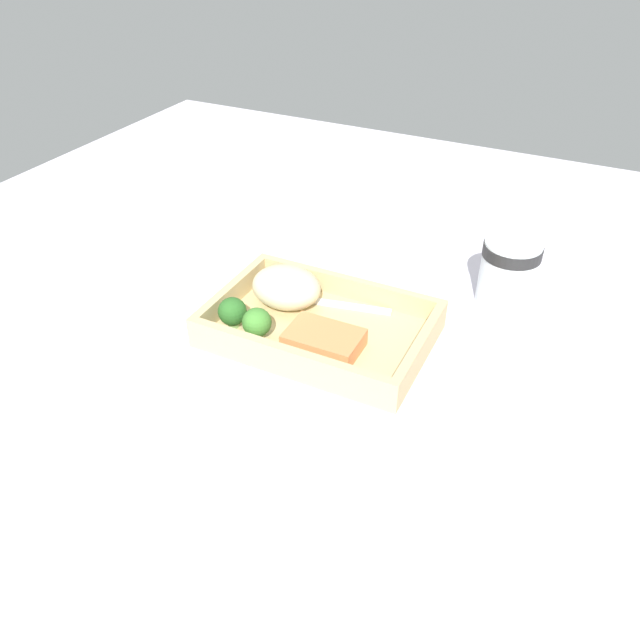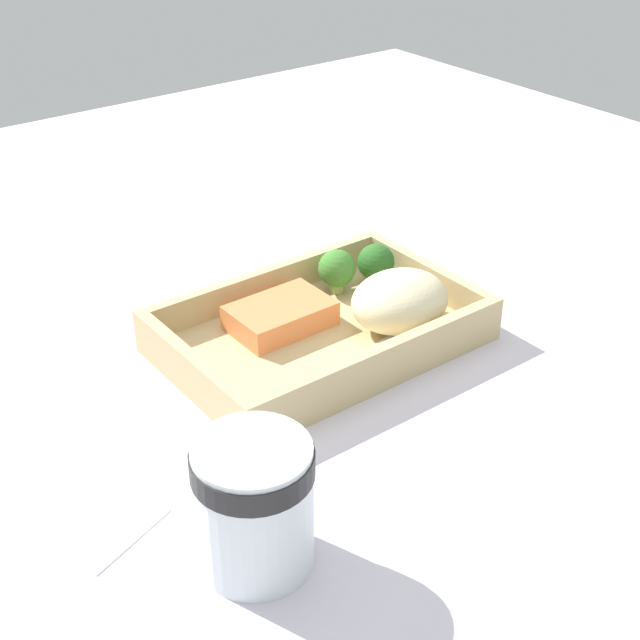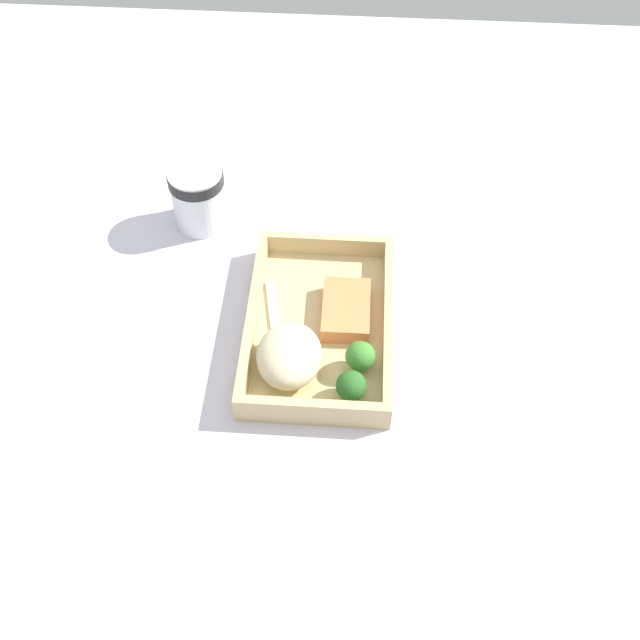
{
  "view_description": "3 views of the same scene",
  "coord_description": "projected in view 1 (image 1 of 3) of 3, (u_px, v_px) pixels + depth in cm",
  "views": [
    {
      "loc": [
        -29.38,
        59.72,
        50.59
      ],
      "look_at": [
        0.0,
        0.0,
        2.7
      ],
      "focal_mm": 35.0,
      "sensor_mm": 36.0,
      "label": 1
    },
    {
      "loc": [
        -43.15,
        -56.8,
        45.32
      ],
      "look_at": [
        0.0,
        0.0,
        2.7
      ],
      "focal_mm": 50.0,
      "sensor_mm": 36.0,
      "label": 2
    },
    {
      "loc": [
        60.69,
        4.08,
        79.9
      ],
      "look_at": [
        0.0,
        0.0,
        2.7
      ],
      "focal_mm": 42.0,
      "sensor_mm": 36.0,
      "label": 3
    }
  ],
  "objects": [
    {
      "name": "ground_plane",
      "position": [
        320.0,
        342.0,
        0.84
      ],
      "size": [
        160.0,
        160.0,
        2.0
      ],
      "primitive_type": "cube",
      "color": "silver"
    },
    {
      "name": "takeout_tray",
      "position": [
        320.0,
        333.0,
        0.83
      ],
      "size": [
        28.76,
        19.07,
        1.2
      ],
      "primitive_type": "cube",
      "color": "tan",
      "rests_on": "ground_plane"
    },
    {
      "name": "tray_rim",
      "position": [
        320.0,
        320.0,
        0.82
      ],
      "size": [
        28.76,
        19.07,
        3.12
      ],
      "color": "tan",
      "rests_on": "takeout_tray"
    },
    {
      "name": "salmon_fillet",
      "position": [
        324.0,
        340.0,
        0.79
      ],
      "size": [
        9.53,
        6.39,
        2.4
      ],
      "primitive_type": "cube",
      "rotation": [
        0.0,
        0.0,
        0.01
      ],
      "color": "#EE844D",
      "rests_on": "takeout_tray"
    },
    {
      "name": "mashed_potatoes",
      "position": [
        286.0,
        287.0,
        0.86
      ],
      "size": [
        9.85,
        8.21,
        5.45
      ],
      "primitive_type": "ellipsoid",
      "color": "beige",
      "rests_on": "takeout_tray"
    },
    {
      "name": "broccoli_floret_1",
      "position": [
        257.0,
        323.0,
        0.8
      ],
      "size": [
        3.82,
        3.82,
        4.59
      ],
      "color": "#8AA560",
      "rests_on": "takeout_tray"
    },
    {
      "name": "broccoli_floret_2",
      "position": [
        232.0,
        312.0,
        0.82
      ],
      "size": [
        3.82,
        3.82,
        4.34
      ],
      "color": "#85AF65",
      "rests_on": "takeout_tray"
    },
    {
      "name": "fork",
      "position": [
        328.0,
        303.0,
        0.88
      ],
      "size": [
        15.81,
        4.74,
        0.44
      ],
      "color": "silver",
      "rests_on": "takeout_tray"
    },
    {
      "name": "paper_cup",
      "position": [
        509.0,
        269.0,
        0.87
      ],
      "size": [
        8.08,
        8.08,
        9.69
      ],
      "color": "silver",
      "rests_on": "ground_plane"
    },
    {
      "name": "receipt_slip",
      "position": [
        544.0,
        365.0,
        0.79
      ],
      "size": [
        11.33,
        14.11,
        0.24
      ],
      "primitive_type": "cube",
      "rotation": [
        0.0,
        0.0,
        0.35
      ],
      "color": "white",
      "rests_on": "ground_plane"
    }
  ]
}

